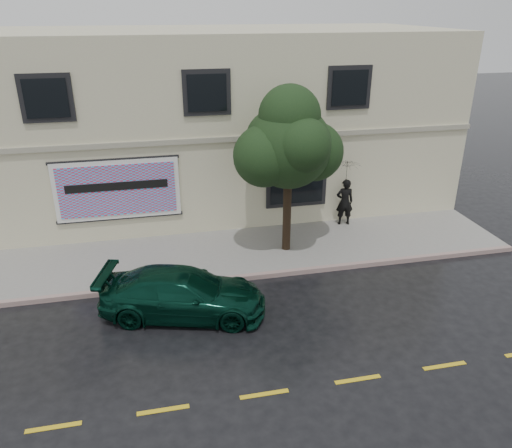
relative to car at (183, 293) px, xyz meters
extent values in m
plane|color=black|center=(1.45, -0.02, -0.65)|extent=(90.00, 90.00, 0.00)
cube|color=gray|center=(1.45, 3.23, -0.58)|extent=(20.00, 3.50, 0.15)
cube|color=gray|center=(1.45, 1.48, -0.58)|extent=(20.00, 0.18, 0.16)
cube|color=gold|center=(1.45, -3.52, -0.65)|extent=(19.00, 0.12, 0.01)
cube|color=beige|center=(1.45, 8.98, 2.85)|extent=(20.00, 8.00, 7.00)
cube|color=#9E9984|center=(1.45, 4.94, 2.95)|extent=(20.00, 0.12, 0.18)
cube|color=black|center=(4.65, 4.94, 1.30)|extent=(2.30, 0.10, 2.10)
cube|color=black|center=(4.65, 4.88, 1.30)|extent=(2.00, 0.05, 1.80)
cube|color=black|center=(-3.55, 4.88, 4.55)|extent=(1.30, 0.05, 1.20)
cube|color=black|center=(1.45, 4.88, 4.55)|extent=(1.30, 0.05, 1.20)
cube|color=black|center=(6.45, 4.88, 4.55)|extent=(1.30, 0.05, 1.20)
cube|color=white|center=(-1.75, 4.91, 1.40)|extent=(4.20, 0.06, 2.10)
cube|color=#CB2D52|center=(-1.75, 4.87, 1.40)|extent=(3.90, 0.04, 1.80)
cube|color=black|center=(-1.75, 4.94, 0.35)|extent=(4.30, 0.10, 0.10)
cube|color=black|center=(-1.75, 4.94, 2.45)|extent=(4.30, 0.10, 0.10)
cube|color=black|center=(-1.75, 4.84, 1.55)|extent=(3.40, 0.02, 0.28)
imported|color=black|center=(0.00, 0.00, 0.00)|extent=(4.84, 3.08, 1.31)
imported|color=black|center=(6.46, 4.58, 0.39)|extent=(0.70, 0.51, 1.79)
imported|color=black|center=(6.46, 4.58, 1.70)|extent=(1.19, 1.19, 0.81)
cylinder|color=#2F2115|center=(3.75, 3.00, 0.77)|extent=(0.28, 0.28, 2.55)
sphere|color=black|center=(3.75, 3.00, 3.11)|extent=(2.70, 2.70, 2.70)
cylinder|color=gray|center=(3.76, 3.02, 0.91)|extent=(0.06, 0.06, 2.82)
cube|color=silver|center=(3.76, 3.02, 2.05)|extent=(0.34, 0.10, 0.46)
camera|label=1|loc=(-0.55, -11.81, 7.22)|focal=35.00mm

